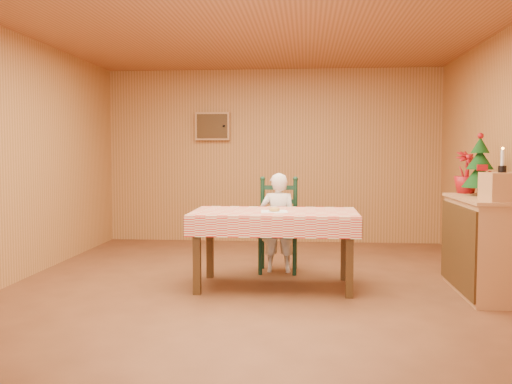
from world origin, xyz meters
TOP-DOWN VIEW (x-y plane):
  - ground at (0.00, 0.00)m, footprint 6.00×6.00m
  - cabin_walls at (-0.00, 0.53)m, footprint 5.10×6.05m
  - dining_table at (0.20, 0.06)m, footprint 1.66×0.96m
  - ladder_chair at (0.20, 0.84)m, footprint 0.44×0.40m
  - seated_child at (0.20, 0.79)m, footprint 0.41×0.27m
  - napkin at (0.20, 0.01)m, footprint 0.28×0.28m
  - donut at (0.20, 0.01)m, footprint 0.11×0.11m
  - shelf_unit at (2.22, -0.05)m, footprint 0.54×1.24m
  - crate at (2.23, -0.45)m, footprint 0.33×0.33m
  - christmas_tree at (2.23, 0.20)m, footprint 0.34×0.34m
  - flower_arrangement at (2.18, 0.50)m, footprint 0.33×0.33m
  - candle_set at (2.23, -0.45)m, footprint 0.07×0.07m
  - storage_bin at (2.25, -0.23)m, footprint 0.43×0.43m

SIDE VIEW (x-z plane):
  - ground at x=0.00m, z-range 0.00..0.00m
  - storage_bin at x=2.25m, z-range 0.00..0.38m
  - shelf_unit at x=2.22m, z-range 0.00..0.93m
  - ladder_chair at x=0.20m, z-range -0.04..1.04m
  - seated_child at x=0.20m, z-range 0.00..1.12m
  - dining_table at x=0.20m, z-range 0.30..1.07m
  - napkin at x=0.20m, z-range 0.77..0.77m
  - donut at x=0.20m, z-range 0.77..0.81m
  - crate at x=2.23m, z-range 0.93..1.18m
  - flower_arrangement at x=2.18m, z-range 0.93..1.37m
  - christmas_tree at x=2.23m, z-range 0.90..1.52m
  - candle_set at x=2.23m, z-range 1.13..1.36m
  - cabin_walls at x=0.00m, z-range 0.50..3.15m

